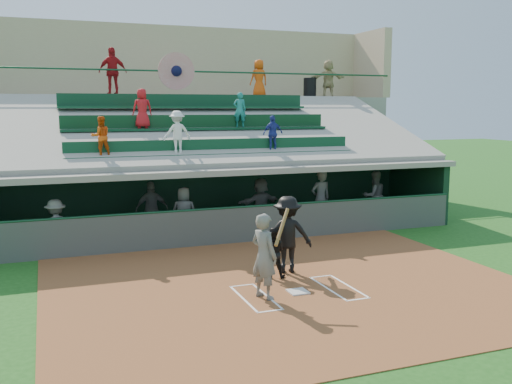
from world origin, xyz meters
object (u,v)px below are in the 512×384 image
object	(u,v)px
batter_at_plate	(264,256)
trash_bin	(310,88)
home_plate	(298,292)
catcher	(273,252)

from	to	relation	value
batter_at_plate	trash_bin	distance (m)	15.19
home_plate	trash_bin	world-z (taller)	trash_bin
batter_at_plate	catcher	size ratio (longest dim) A/B	1.57
home_plate	catcher	xyz separation A→B (m)	(-0.09, 1.27, 0.61)
home_plate	trash_bin	distance (m)	15.03
home_plate	batter_at_plate	world-z (taller)	batter_at_plate
home_plate	catcher	distance (m)	1.41
batter_at_plate	trash_bin	size ratio (longest dim) A/B	2.24
trash_bin	batter_at_plate	bearing A→B (deg)	-119.39
home_plate	catcher	bearing A→B (deg)	94.00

